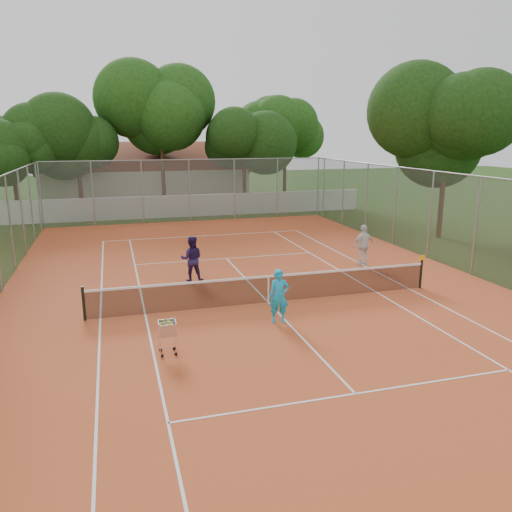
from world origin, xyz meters
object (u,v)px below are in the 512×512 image
object	(u,v)px
player_near	(279,296)
player_far_left	(192,259)
player_far_right	(364,245)
clubhouse	(145,174)
ball_hopper	(168,337)
tennis_net	(268,289)

from	to	relation	value
player_near	player_far_left	xyz separation A→B (m)	(-1.84, 5.07, 0.06)
player_far_left	player_far_right	distance (m)	7.56
player_far_left	clubhouse	bearing A→B (deg)	-78.49
clubhouse	ball_hopper	bearing A→B (deg)	-93.10
player_far_right	ball_hopper	world-z (taller)	player_far_right
clubhouse	player_far_left	size ratio (longest dim) A/B	9.22
clubhouse	player_far_right	distance (m)	26.50
tennis_net	clubhouse	distance (m)	29.12
tennis_net	ball_hopper	xyz separation A→B (m)	(-3.74, -3.17, -0.00)
clubhouse	player_near	bearing A→B (deg)	-86.71
player_far_right	tennis_net	bearing A→B (deg)	26.23
tennis_net	ball_hopper	distance (m)	4.90
player_far_right	player_near	bearing A→B (deg)	36.36
tennis_net	ball_hopper	world-z (taller)	tennis_net
player_far_left	player_far_right	bearing A→B (deg)	-165.72
player_far_left	ball_hopper	xyz separation A→B (m)	(-1.67, -6.43, -0.40)
tennis_net	ball_hopper	bearing A→B (deg)	-139.73
player_near	player_far_right	size ratio (longest dim) A/B	0.92
tennis_net	clubhouse	bearing A→B (deg)	93.95
tennis_net	clubhouse	world-z (taller)	clubhouse
ball_hopper	player_far_left	bearing A→B (deg)	55.64
clubhouse	player_far_right	xyz separation A→B (m)	(7.48, -25.39, -1.28)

